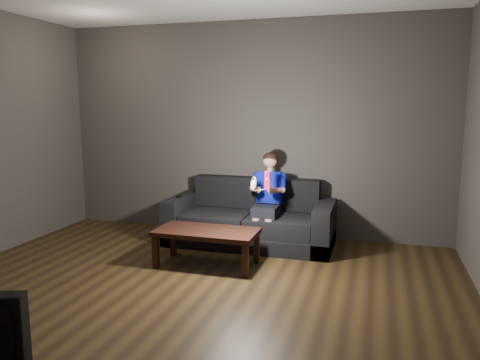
% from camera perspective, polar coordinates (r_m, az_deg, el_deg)
% --- Properties ---
extents(floor, '(5.00, 5.00, 0.00)m').
position_cam_1_polar(floor, '(3.99, -8.72, -15.54)').
color(floor, black).
rests_on(floor, ground).
extents(back_wall, '(5.00, 0.04, 2.70)m').
position_cam_1_polar(back_wall, '(5.99, 1.21, 6.19)').
color(back_wall, '#3E3836').
rests_on(back_wall, ground).
extents(sofa, '(1.97, 0.85, 0.76)m').
position_cam_1_polar(sofa, '(5.66, 1.28, -5.30)').
color(sofa, black).
rests_on(sofa, floor).
extents(child, '(0.42, 0.51, 1.03)m').
position_cam_1_polar(child, '(5.47, 3.42, -1.48)').
color(child, black).
rests_on(child, sofa).
extents(wii_remote_red, '(0.06, 0.08, 0.21)m').
position_cam_1_polar(wii_remote_red, '(5.03, 3.29, -0.03)').
color(wii_remote_red, red).
rests_on(wii_remote_red, child).
extents(nunchuk_white, '(0.08, 0.10, 0.16)m').
position_cam_1_polar(nunchuk_white, '(5.08, 1.67, -0.39)').
color(nunchuk_white, silver).
rests_on(nunchuk_white, child).
extents(wii_remote_black, '(0.07, 0.15, 0.03)m').
position_cam_1_polar(wii_remote_black, '(5.81, -7.37, -1.91)').
color(wii_remote_black, black).
rests_on(wii_remote_black, sofa).
extents(coffee_table, '(1.05, 0.53, 0.38)m').
position_cam_1_polar(coffee_table, '(4.88, -4.08, -6.66)').
color(coffee_table, black).
rests_on(coffee_table, floor).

